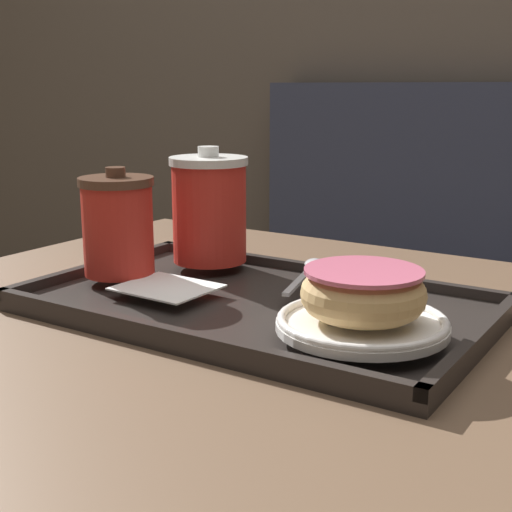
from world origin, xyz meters
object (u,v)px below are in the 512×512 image
(coffee_cup_rear, at_px, (209,209))
(donut_chocolate_glazed, at_px, (363,293))
(coffee_cup_front, at_px, (118,225))
(spoon, at_px, (309,269))

(coffee_cup_rear, xyz_separation_m, donut_chocolate_glazed, (0.28, -0.14, -0.03))
(coffee_cup_front, height_order, donut_chocolate_glazed, coffee_cup_front)
(coffee_cup_front, height_order, coffee_cup_rear, coffee_cup_rear)
(donut_chocolate_glazed, height_order, spoon, donut_chocolate_glazed)
(spoon, bearing_deg, coffee_cup_rear, 82.75)
(coffee_cup_rear, distance_m, donut_chocolate_glazed, 0.31)
(donut_chocolate_glazed, distance_m, spoon, 0.22)
(coffee_cup_front, xyz_separation_m, spoon, (0.19, 0.13, -0.05))
(coffee_cup_front, distance_m, coffee_cup_rear, 0.12)
(coffee_cup_rear, distance_m, spoon, 0.15)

